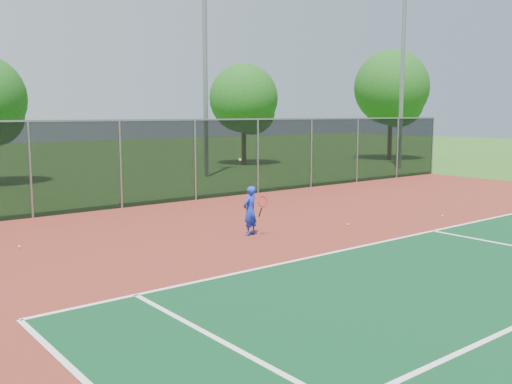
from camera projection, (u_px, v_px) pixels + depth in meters
ground at (499, 267)px, 12.17m from camera, size 120.00×120.00×0.00m
court_apron at (420, 249)px, 13.72m from camera, size 30.00×20.00×0.02m
fence_back at (195, 159)px, 21.26m from camera, size 30.00×0.06×3.03m
tennis_player at (250, 211)px, 15.14m from camera, size 0.59×0.63×2.06m
practice_ball_0 at (348, 224)px, 16.51m from camera, size 0.07×0.07×0.07m
practice_ball_3 at (442, 216)px, 17.87m from camera, size 0.07×0.07×0.07m
practice_ball_4 at (19, 247)px, 13.75m from camera, size 0.07×0.07×0.07m
floodlight_n at (205, 47)px, 28.57m from camera, size 0.90×0.40×11.55m
floodlight_ne at (403, 56)px, 33.00m from camera, size 0.90×0.40×11.55m
tree_back_mid at (246, 102)px, 35.99m from camera, size 4.33×4.33×6.36m
tree_back_right at (393, 91)px, 39.83m from camera, size 5.20×5.20×7.64m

